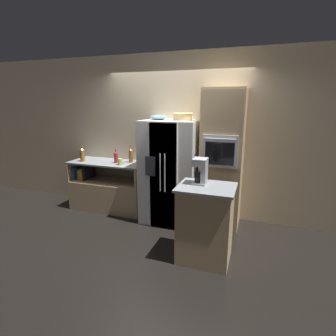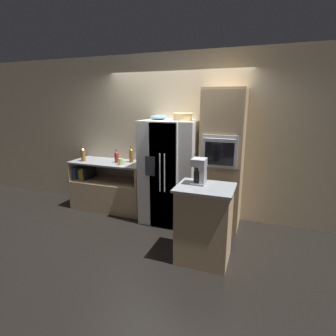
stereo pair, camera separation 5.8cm
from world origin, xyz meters
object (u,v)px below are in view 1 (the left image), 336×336
at_px(wall_oven, 222,160).
at_px(mug, 120,162).
at_px(bottle_short, 131,155).
at_px(fruit_bowl, 159,117).
at_px(coffee_maker, 201,170).
at_px(refrigerator, 171,172).
at_px(bottle_wide, 82,154).
at_px(bottle_tall, 116,157).
at_px(wicker_basket, 183,116).

bearing_deg(wall_oven, mug, -175.32).
relative_size(wall_oven, bottle_short, 7.02).
height_order(fruit_bowl, coffee_maker, fruit_bowl).
xyz_separation_m(refrigerator, coffee_maker, (0.71, -0.91, 0.31)).
distance_m(wall_oven, coffee_maker, 1.01).
distance_m(bottle_short, coffee_maker, 1.89).
bearing_deg(bottle_short, coffee_maker, -35.29).
relative_size(refrigerator, wall_oven, 0.78).
xyz_separation_m(wall_oven, bottle_wide, (-2.55, -0.13, -0.05)).
xyz_separation_m(bottle_tall, mug, (0.15, -0.11, -0.06)).
height_order(refrigerator, bottle_tall, refrigerator).
bearing_deg(wicker_basket, coffee_maker, -61.07).
relative_size(refrigerator, bottle_tall, 7.00).
relative_size(fruit_bowl, bottle_tall, 1.15).
xyz_separation_m(refrigerator, bottle_tall, (-1.07, 0.07, 0.17)).
distance_m(wicker_basket, bottle_wide, 2.04).
distance_m(bottle_wide, coffee_maker, 2.58).
relative_size(wall_oven, fruit_bowl, 7.78).
bearing_deg(wicker_basket, fruit_bowl, -179.11).
height_order(wicker_basket, coffee_maker, wicker_basket).
distance_m(mug, coffee_maker, 1.85).
height_order(wall_oven, bottle_short, wall_oven).
relative_size(bottle_short, coffee_maker, 0.96).
bearing_deg(bottle_wide, fruit_bowl, 2.70).
xyz_separation_m(mug, coffee_maker, (1.63, -0.86, 0.20)).
bearing_deg(wicker_basket, wall_oven, 4.69).
distance_m(wall_oven, wicker_basket, 0.93).
bearing_deg(bottle_tall, refrigerator, -3.57).
relative_size(fruit_bowl, coffee_maker, 0.87).
bearing_deg(bottle_tall, wall_oven, 0.85).
height_order(wicker_basket, bottle_short, wicker_basket).
bearing_deg(fruit_bowl, bottle_tall, 177.90).
xyz_separation_m(wicker_basket, coffee_maker, (0.52, -0.95, -0.60)).
height_order(refrigerator, wicker_basket, wicker_basket).
bearing_deg(refrigerator, coffee_maker, -52.07).
distance_m(bottle_tall, bottle_short, 0.27).
height_order(refrigerator, bottle_wide, refrigerator).
xyz_separation_m(bottle_tall, bottle_wide, (-0.65, -0.10, 0.02)).
distance_m(bottle_short, bottle_wide, 0.92).
distance_m(wall_oven, mug, 1.76).
xyz_separation_m(wall_oven, fruit_bowl, (-1.05, -0.06, 0.65)).
height_order(wall_oven, fruit_bowl, wall_oven).
distance_m(refrigerator, wicker_basket, 0.93).
distance_m(wicker_basket, coffee_maker, 1.24).
relative_size(wall_oven, wicker_basket, 6.90).
bearing_deg(refrigerator, wicker_basket, 13.04).
distance_m(wall_oven, fruit_bowl, 1.23).
bearing_deg(coffee_maker, refrigerator, 127.93).
relative_size(wicker_basket, mug, 2.71).
xyz_separation_m(fruit_bowl, bottle_wide, (-1.50, -0.07, -0.70)).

